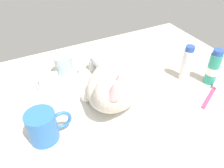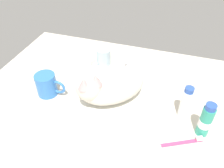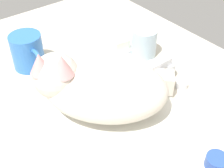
{
  "view_description": "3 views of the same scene",
  "coord_description": "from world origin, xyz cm",
  "px_view_note": "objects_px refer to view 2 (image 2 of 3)",
  "views": [
    {
      "loc": [
        -27.63,
        -50.56,
        51.46
      ],
      "look_at": [
        -2.21,
        -1.0,
        7.54
      ],
      "focal_mm": 36.7,
      "sensor_mm": 36.0,
      "label": 1
    },
    {
      "loc": [
        20.33,
        -63.5,
        62.69
      ],
      "look_at": [
        -0.48,
        1.45,
        5.65
      ],
      "focal_mm": 36.58,
      "sensor_mm": 36.0,
      "label": 2
    },
    {
      "loc": [
        38.36,
        -28.22,
        47.41
      ],
      "look_at": [
        -0.67,
        2.3,
        6.05
      ],
      "focal_mm": 48.46,
      "sensor_mm": 36.0,
      "label": 3
    }
  ],
  "objects_px": {
    "coffee_mug": "(47,85)",
    "soap_bar": "(87,61)",
    "mouthwash_bottle": "(206,121)",
    "cat": "(108,85)",
    "faucet": "(124,67)",
    "toothpaste_bottle": "(186,103)",
    "rinse_cup": "(104,57)",
    "toothbrush": "(185,142)"
  },
  "relations": [
    {
      "from": "faucet",
      "to": "soap_bar",
      "type": "xyz_separation_m",
      "value": [
        -0.18,
        -0.0,
        -0.0
      ]
    },
    {
      "from": "cat",
      "to": "mouthwash_bottle",
      "type": "distance_m",
      "value": 0.36
    },
    {
      "from": "cat",
      "to": "rinse_cup",
      "type": "bearing_deg",
      "value": 113.78
    },
    {
      "from": "coffee_mug",
      "to": "toothbrush",
      "type": "relative_size",
      "value": 0.94
    },
    {
      "from": "faucet",
      "to": "rinse_cup",
      "type": "relative_size",
      "value": 1.63
    },
    {
      "from": "faucet",
      "to": "mouthwash_bottle",
      "type": "bearing_deg",
      "value": -36.88
    },
    {
      "from": "soap_bar",
      "to": "toothbrush",
      "type": "xyz_separation_m",
      "value": [
        0.47,
        -0.31,
        -0.02
      ]
    },
    {
      "from": "coffee_mug",
      "to": "mouthwash_bottle",
      "type": "xyz_separation_m",
      "value": [
        0.6,
        -0.02,
        0.02
      ]
    },
    {
      "from": "cat",
      "to": "coffee_mug",
      "type": "relative_size",
      "value": 2.65
    },
    {
      "from": "soap_bar",
      "to": "rinse_cup",
      "type": "bearing_deg",
      "value": 27.43
    },
    {
      "from": "toothbrush",
      "to": "soap_bar",
      "type": "bearing_deg",
      "value": 146.63
    },
    {
      "from": "toothbrush",
      "to": "coffee_mug",
      "type": "bearing_deg",
      "value": 171.8
    },
    {
      "from": "coffee_mug",
      "to": "toothbrush",
      "type": "bearing_deg",
      "value": -8.2
    },
    {
      "from": "soap_bar",
      "to": "coffee_mug",
      "type": "bearing_deg",
      "value": -107.37
    },
    {
      "from": "rinse_cup",
      "to": "cat",
      "type": "bearing_deg",
      "value": -66.22
    },
    {
      "from": "cat",
      "to": "rinse_cup",
      "type": "height_order",
      "value": "cat"
    },
    {
      "from": "toothbrush",
      "to": "rinse_cup",
      "type": "bearing_deg",
      "value": 139.18
    },
    {
      "from": "rinse_cup",
      "to": "toothbrush",
      "type": "bearing_deg",
      "value": -40.82
    },
    {
      "from": "coffee_mug",
      "to": "rinse_cup",
      "type": "bearing_deg",
      "value": 62.03
    },
    {
      "from": "soap_bar",
      "to": "mouthwash_bottle",
      "type": "height_order",
      "value": "mouthwash_bottle"
    },
    {
      "from": "coffee_mug",
      "to": "soap_bar",
      "type": "relative_size",
      "value": 1.82
    },
    {
      "from": "toothpaste_bottle",
      "to": "coffee_mug",
      "type": "bearing_deg",
      "value": -175.62
    },
    {
      "from": "coffee_mug",
      "to": "soap_bar",
      "type": "bearing_deg",
      "value": 72.63
    },
    {
      "from": "coffee_mug",
      "to": "toothbrush",
      "type": "xyz_separation_m",
      "value": [
        0.55,
        -0.08,
        -0.04
      ]
    },
    {
      "from": "faucet",
      "to": "toothbrush",
      "type": "relative_size",
      "value": 0.97
    },
    {
      "from": "faucet",
      "to": "soap_bar",
      "type": "distance_m",
      "value": 0.18
    },
    {
      "from": "mouthwash_bottle",
      "to": "toothbrush",
      "type": "height_order",
      "value": "mouthwash_bottle"
    },
    {
      "from": "rinse_cup",
      "to": "toothbrush",
      "type": "distance_m",
      "value": 0.53
    },
    {
      "from": "cat",
      "to": "soap_bar",
      "type": "bearing_deg",
      "value": 132.09
    },
    {
      "from": "faucet",
      "to": "coffee_mug",
      "type": "xyz_separation_m",
      "value": [
        -0.25,
        -0.24,
        0.02
      ]
    },
    {
      "from": "faucet",
      "to": "rinse_cup",
      "type": "bearing_deg",
      "value": 163.59
    },
    {
      "from": "toothpaste_bottle",
      "to": "mouthwash_bottle",
      "type": "distance_m",
      "value": 0.09
    },
    {
      "from": "coffee_mug",
      "to": "mouthwash_bottle",
      "type": "distance_m",
      "value": 0.6
    },
    {
      "from": "coffee_mug",
      "to": "toothbrush",
      "type": "distance_m",
      "value": 0.55
    },
    {
      "from": "soap_bar",
      "to": "toothpaste_bottle",
      "type": "xyz_separation_m",
      "value": [
        0.46,
        -0.19,
        0.04
      ]
    },
    {
      "from": "soap_bar",
      "to": "mouthwash_bottle",
      "type": "distance_m",
      "value": 0.58
    },
    {
      "from": "coffee_mug",
      "to": "soap_bar",
      "type": "xyz_separation_m",
      "value": [
        0.07,
        0.23,
        -0.02
      ]
    },
    {
      "from": "mouthwash_bottle",
      "to": "coffee_mug",
      "type": "bearing_deg",
      "value": 178.03
    },
    {
      "from": "toothpaste_bottle",
      "to": "rinse_cup",
      "type": "bearing_deg",
      "value": 149.33
    },
    {
      "from": "soap_bar",
      "to": "toothbrush",
      "type": "distance_m",
      "value": 0.57
    },
    {
      "from": "faucet",
      "to": "toothpaste_bottle",
      "type": "height_order",
      "value": "toothpaste_bottle"
    },
    {
      "from": "faucet",
      "to": "cat",
      "type": "height_order",
      "value": "cat"
    }
  ]
}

